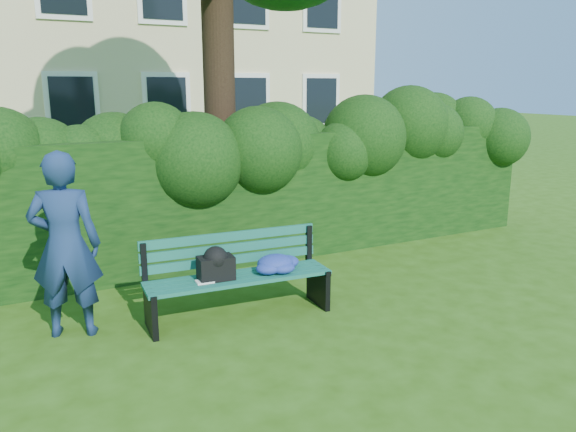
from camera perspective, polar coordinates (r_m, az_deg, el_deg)
ground at (r=6.44m, az=2.49°, el=-9.35°), size 80.00×80.00×0.00m
hedge at (r=8.09m, az=-5.23°, el=1.94°), size 10.00×1.00×1.80m
park_bench at (r=6.11m, az=-4.55°, el=-5.63°), size 2.03×0.70×0.89m
man_reading at (r=5.92m, az=-21.70°, el=-2.77°), size 0.79×0.64×1.87m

